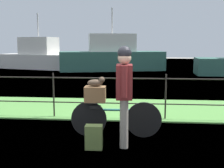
% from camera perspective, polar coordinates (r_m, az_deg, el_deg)
% --- Properties ---
extents(ground_plane, '(60.00, 60.00, 0.00)m').
position_cam_1_polar(ground_plane, '(4.75, -2.95, -12.98)').
color(ground_plane, gray).
extents(grass_strip, '(27.00, 2.40, 0.03)m').
position_cam_1_polar(grass_strip, '(7.41, 0.06, -4.99)').
color(grass_strip, '#569342').
rests_on(grass_strip, ground).
extents(harbor_water, '(30.00, 30.00, 0.00)m').
position_cam_1_polar(harbor_water, '(17.08, 2.92, 2.57)').
color(harbor_water, '#426684').
rests_on(harbor_water, ground).
extents(iron_fence, '(18.04, 0.04, 1.05)m').
position_cam_1_polar(iron_fence, '(6.35, -0.69, -1.70)').
color(iron_fence, '#28231E').
rests_on(iron_fence, ground).
extents(bicycle_main, '(1.67, 0.17, 0.66)m').
position_cam_1_polar(bicycle_main, '(5.18, 0.65, -7.06)').
color(bicycle_main, black).
rests_on(bicycle_main, ground).
extents(wooden_crate, '(0.39, 0.26, 0.28)m').
position_cam_1_polar(wooden_crate, '(5.11, -3.48, -2.09)').
color(wooden_crate, brown).
rests_on(wooden_crate, bicycle_main).
extents(terrier_dog, '(0.32, 0.15, 0.18)m').
position_cam_1_polar(terrier_dog, '(5.07, -3.22, 0.35)').
color(terrier_dog, '#4C3D2D').
rests_on(terrier_dog, wooden_crate).
extents(cyclist_person, '(0.27, 0.54, 1.68)m').
position_cam_1_polar(cyclist_person, '(4.60, 2.53, -0.70)').
color(cyclist_person, gray).
rests_on(cyclist_person, ground).
extents(backpack_on_paving, '(0.29, 0.19, 0.40)m').
position_cam_1_polar(backpack_on_paving, '(4.66, -3.73, -10.79)').
color(backpack_on_paving, olive).
rests_on(backpack_on_paving, ground).
extents(moored_boat_mid, '(6.79, 3.34, 3.90)m').
position_cam_1_polar(moored_boat_mid, '(17.77, 0.01, 5.57)').
color(moored_boat_mid, '#336656').
rests_on(moored_boat_mid, ground).
extents(moored_boat_far, '(5.77, 3.61, 3.72)m').
position_cam_1_polar(moored_boat_far, '(19.84, -14.70, 5.35)').
color(moored_boat_far, silver).
rests_on(moored_boat_far, ground).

